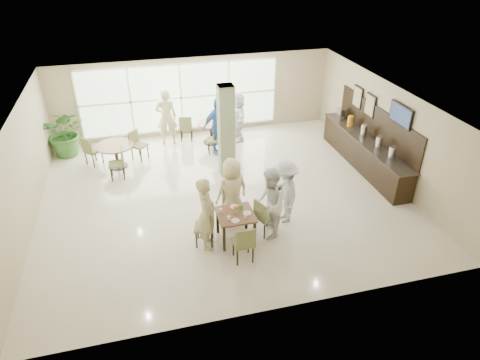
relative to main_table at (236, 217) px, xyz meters
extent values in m
plane|color=beige|center=(0.15, 2.12, -0.65)|extent=(10.00, 10.00, 0.00)
plane|color=white|center=(0.15, 2.12, 2.15)|extent=(10.00, 10.00, 0.00)
plane|color=tan|center=(0.15, 6.62, 0.75)|extent=(10.00, 0.00, 10.00)
plane|color=tan|center=(0.15, -2.38, 0.75)|extent=(10.00, 0.00, 10.00)
plane|color=tan|center=(-4.85, 2.12, 0.75)|extent=(0.00, 9.00, 9.00)
plane|color=tan|center=(5.15, 2.12, 0.75)|extent=(0.00, 9.00, 9.00)
plane|color=silver|center=(-0.35, 6.59, 0.75)|extent=(7.00, 0.00, 7.00)
cube|color=#687450|center=(0.55, 3.32, 0.75)|extent=(0.45, 0.45, 2.80)
cube|color=brown|center=(0.00, 0.00, 0.08)|extent=(0.87, 0.87, 0.05)
cube|color=black|center=(-0.37, -0.37, -0.30)|extent=(0.06, 0.06, 0.70)
cube|color=black|center=(0.37, -0.37, -0.30)|extent=(0.06, 0.06, 0.70)
cube|color=black|center=(-0.37, 0.37, -0.30)|extent=(0.06, 0.06, 0.70)
cube|color=black|center=(0.37, 0.37, -0.30)|extent=(0.06, 0.06, 0.70)
cylinder|color=brown|center=(-2.74, 4.59, 0.08)|extent=(1.17, 1.17, 0.04)
cylinder|color=black|center=(-2.74, 4.59, -0.29)|extent=(0.10, 0.10, 0.71)
cylinder|color=black|center=(-2.74, 4.59, -0.63)|extent=(0.60, 0.60, 0.03)
cylinder|color=brown|center=(0.52, 5.61, 0.08)|extent=(1.01, 1.01, 0.04)
cylinder|color=black|center=(0.52, 5.61, -0.29)|extent=(0.10, 0.10, 0.71)
cylinder|color=black|center=(0.52, 5.61, -0.63)|extent=(0.60, 0.60, 0.03)
cylinder|color=white|center=(0.19, -0.23, 0.15)|extent=(0.08, 0.08, 0.10)
cylinder|color=white|center=(-0.21, -0.20, 0.15)|extent=(0.08, 0.08, 0.10)
cylinder|color=white|center=(-0.32, 0.14, 0.15)|extent=(0.08, 0.08, 0.10)
cylinder|color=white|center=(-0.08, -0.28, 0.11)|extent=(0.20, 0.20, 0.01)
cylinder|color=white|center=(0.03, 0.29, 0.11)|extent=(0.20, 0.20, 0.01)
cylinder|color=white|center=(0.27, -0.05, 0.11)|extent=(0.20, 0.20, 0.01)
cylinder|color=#99B27F|center=(0.00, 0.00, 0.16)|extent=(0.07, 0.07, 0.12)
sphere|color=#FF5015|center=(0.03, 0.00, 0.27)|extent=(0.07, 0.07, 0.07)
sphere|color=#FF5015|center=(-0.02, 0.03, 0.27)|extent=(0.07, 0.07, 0.07)
sphere|color=#FF5015|center=(-0.01, -0.03, 0.27)|extent=(0.07, 0.07, 0.07)
cube|color=green|center=(0.15, 0.10, 0.18)|extent=(0.10, 0.03, 0.15)
cube|color=black|center=(4.83, 2.62, -0.20)|extent=(0.60, 4.60, 0.90)
cube|color=black|center=(4.83, 2.62, 0.27)|extent=(0.64, 4.70, 0.04)
cube|color=black|center=(5.12, 2.62, 0.80)|extent=(0.04, 4.60, 1.00)
cylinder|color=silver|center=(4.83, 1.22, 0.49)|extent=(0.20, 0.20, 0.40)
cylinder|color=silver|center=(4.83, 1.92, 0.49)|extent=(0.20, 0.20, 0.40)
cylinder|color=silver|center=(4.83, 2.82, 0.49)|extent=(0.20, 0.20, 0.40)
cylinder|color=orange|center=(4.83, 3.72, 0.47)|extent=(0.18, 0.18, 0.36)
cube|color=silver|center=(4.83, 4.42, 0.47)|extent=(0.18, 0.30, 0.36)
cube|color=black|center=(5.09, 1.52, 1.50)|extent=(0.06, 1.00, 0.58)
cube|color=#7F99CC|center=(5.06, 1.52, 1.50)|extent=(0.01, 0.92, 0.50)
cube|color=black|center=(5.10, 3.12, 1.20)|extent=(0.04, 0.55, 0.70)
cube|color=brown|center=(5.07, 3.12, 1.20)|extent=(0.01, 0.47, 0.62)
cube|color=black|center=(5.10, 3.92, 1.20)|extent=(0.04, 0.55, 0.70)
cube|color=brown|center=(5.07, 3.92, 1.20)|extent=(0.01, 0.47, 0.62)
imported|color=#346C2B|center=(-4.30, 5.86, 0.17)|extent=(1.71, 1.71, 1.63)
imported|color=tan|center=(-0.70, -0.05, 0.27)|extent=(0.58, 0.75, 1.82)
imported|color=tan|center=(0.11, 0.81, 0.24)|extent=(0.96, 0.69, 1.77)
imported|color=white|center=(0.84, -0.02, 0.26)|extent=(0.88, 1.02, 1.82)
imported|color=#B8B8BA|center=(1.42, 0.48, 0.21)|extent=(0.68, 1.13, 1.70)
imported|color=#3A6EAF|center=(0.59, 4.75, 0.32)|extent=(1.28, 0.99, 1.93)
imported|color=white|center=(1.48, 5.64, 0.23)|extent=(0.85, 1.68, 1.75)
imported|color=tan|center=(-0.97, 5.92, 0.34)|extent=(0.74, 0.51, 1.97)
camera|label=1|loc=(-1.99, -8.08, 5.86)|focal=32.00mm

